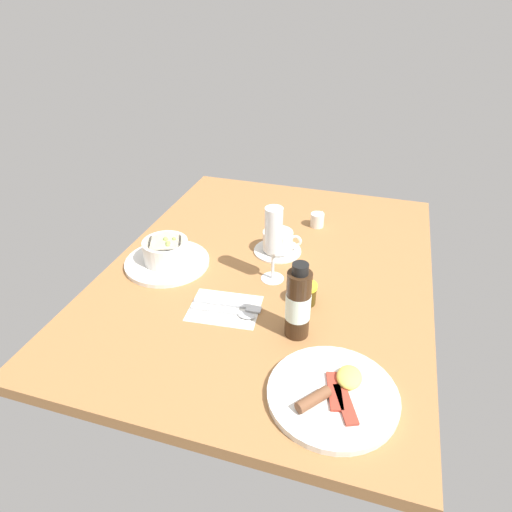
% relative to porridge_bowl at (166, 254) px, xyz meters
% --- Properties ---
extents(ground_plane, '(1.10, 0.84, 0.03)m').
position_rel_porridge_bowl_xyz_m(ground_plane, '(-0.06, 0.27, -0.05)').
color(ground_plane, '#9E6B3D').
extents(porridge_bowl, '(0.23, 0.23, 0.08)m').
position_rel_porridge_bowl_xyz_m(porridge_bowl, '(0.00, 0.00, 0.00)').
color(porridge_bowl, silver).
rests_on(porridge_bowl, ground_plane).
extents(cutlery_setting, '(0.14, 0.18, 0.01)m').
position_rel_porridge_bowl_xyz_m(cutlery_setting, '(0.14, 0.22, -0.03)').
color(cutlery_setting, silver).
rests_on(cutlery_setting, ground_plane).
extents(coffee_cup, '(0.14, 0.14, 0.06)m').
position_rel_porridge_bowl_xyz_m(coffee_cup, '(-0.15, 0.27, -0.00)').
color(coffee_cup, silver).
rests_on(coffee_cup, ground_plane).
extents(creamer_jug, '(0.05, 0.04, 0.05)m').
position_rel_porridge_bowl_xyz_m(creamer_jug, '(-0.34, 0.35, -0.01)').
color(creamer_jug, silver).
rests_on(creamer_jug, ground_plane).
extents(wine_glass, '(0.06, 0.06, 0.20)m').
position_rel_porridge_bowl_xyz_m(wine_glass, '(-0.02, 0.29, 0.10)').
color(wine_glass, white).
rests_on(wine_glass, ground_plane).
extents(jam_jar, '(0.05, 0.05, 0.05)m').
position_rel_porridge_bowl_xyz_m(jam_jar, '(0.06, 0.39, -0.00)').
color(jam_jar, '#3F310D').
rests_on(jam_jar, ground_plane).
extents(sauce_bottle_brown, '(0.05, 0.05, 0.18)m').
position_rel_porridge_bowl_xyz_m(sauce_bottle_brown, '(0.17, 0.40, 0.05)').
color(sauce_bottle_brown, '#382314').
rests_on(sauce_bottle_brown, ground_plane).
extents(breakfast_plate, '(0.25, 0.25, 0.04)m').
position_rel_porridge_bowl_xyz_m(breakfast_plate, '(0.32, 0.50, -0.02)').
color(breakfast_plate, silver).
rests_on(breakfast_plate, ground_plane).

